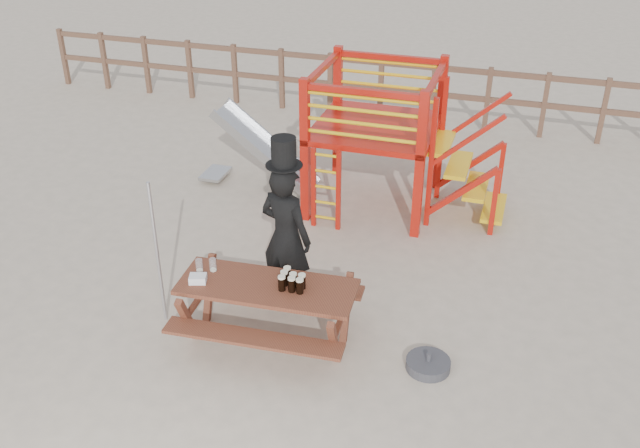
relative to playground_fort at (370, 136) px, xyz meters
The scene contains 10 objects.
ground 3.74m from the playground_fort, 91.99° to the right, with size 60.00×60.00×0.00m, color #C2AF96.
back_fence 3.44m from the playground_fort, 92.08° to the left, with size 15.09×0.09×1.20m.
playground_fort is the anchor object (origin of this frame).
picnic_table 3.60m from the playground_fort, 93.77° to the right, with size 1.98×1.43×0.74m.
man_with_hat 2.81m from the playground_fort, 95.72° to the right, with size 0.75×0.60×2.12m.
metal_pole 3.86m from the playground_fort, 113.17° to the right, with size 0.04×0.04×1.77m, color #B2B2B7.
parasol_base 3.94m from the playground_fort, 66.20° to the right, with size 0.47×0.47×0.20m.
paper_bag 3.84m from the playground_fort, 104.51° to the right, with size 0.18×0.14×0.08m, color white.
stout_pints 3.51m from the playground_fort, 89.45° to the right, with size 0.28×0.26×0.17m.
empty_glasses 3.62m from the playground_fort, 105.48° to the right, with size 0.21×0.14×0.15m.
Camera 1 is at (2.31, -5.76, 5.04)m, focal length 40.00 mm.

